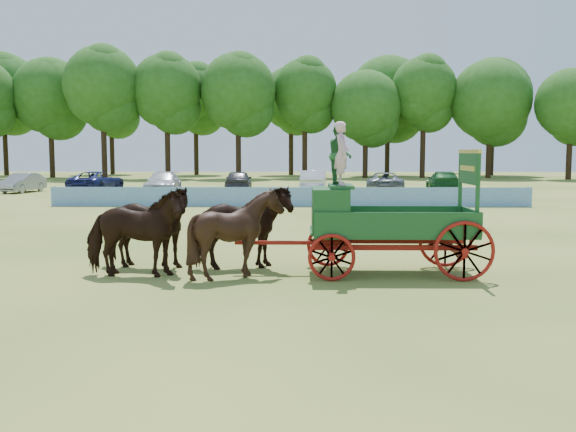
# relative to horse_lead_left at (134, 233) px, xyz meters

# --- Properties ---
(ground) EXTENTS (160.00, 160.00, 0.00)m
(ground) POSITION_rel_horse_lead_left_xyz_m (4.33, 1.74, -1.05)
(ground) COLOR #AAA24D
(ground) RESTS_ON ground
(horse_lead_left) EXTENTS (2.54, 1.26, 2.10)m
(horse_lead_left) POSITION_rel_horse_lead_left_xyz_m (0.00, 0.00, 0.00)
(horse_lead_left) COLOR black
(horse_lead_left) RESTS_ON ground
(horse_lead_right) EXTENTS (2.66, 1.57, 2.10)m
(horse_lead_right) POSITION_rel_horse_lead_left_xyz_m (0.00, 1.10, 0.00)
(horse_lead_right) COLOR black
(horse_lead_right) RESTS_ON ground
(horse_wheel_left) EXTENTS (2.26, 2.10, 2.11)m
(horse_wheel_left) POSITION_rel_horse_lead_left_xyz_m (2.40, 0.00, 0.00)
(horse_wheel_left) COLOR black
(horse_wheel_left) RESTS_ON ground
(horse_wheel_right) EXTENTS (2.69, 1.69, 2.10)m
(horse_wheel_right) POSITION_rel_horse_lead_left_xyz_m (2.40, 1.10, 0.00)
(horse_wheel_right) COLOR black
(horse_wheel_right) RESTS_ON ground
(farm_dray) EXTENTS (6.00, 2.00, 3.64)m
(farm_dray) POSITION_rel_horse_lead_left_xyz_m (5.38, 0.57, 0.53)
(farm_dray) COLOR #A01410
(farm_dray) RESTS_ON ground
(sponsor_banner) EXTENTS (26.00, 0.08, 1.05)m
(sponsor_banner) POSITION_rel_horse_lead_left_xyz_m (3.33, 19.74, -0.53)
(sponsor_banner) COLOR #216BB5
(sponsor_banner) RESTS_ON ground
(parked_cars) EXTENTS (38.30, 7.44, 1.63)m
(parked_cars) POSITION_rel_horse_lead_left_xyz_m (-1.87, 31.57, -0.28)
(parked_cars) COLOR silver
(parked_cars) RESTS_ON ground
(treeline) EXTENTS (88.07, 23.49, 15.45)m
(treeline) POSITION_rel_horse_lead_left_xyz_m (-0.41, 61.34, 8.65)
(treeline) COLOR #382314
(treeline) RESTS_ON ground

